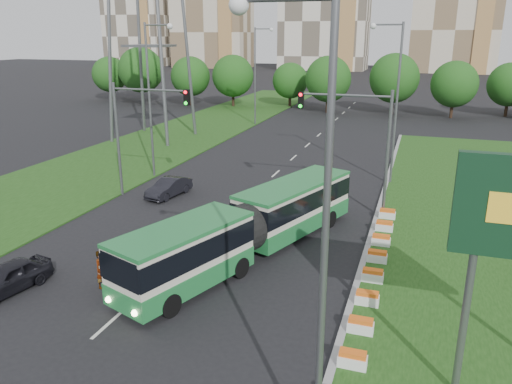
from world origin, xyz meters
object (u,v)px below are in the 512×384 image
(car_left_near, at_px, (8,278))
(shopping_trolley, at_px, (111,288))
(articulated_bus, at_px, (246,225))
(traffic_mast_left, at_px, (137,123))
(car_left_far, at_px, (169,187))
(traffic_mast_median, at_px, (362,133))
(pedestrian, at_px, (102,269))

(car_left_near, bearing_deg, shopping_trolley, 26.91)
(articulated_bus, bearing_deg, traffic_mast_left, 166.30)
(articulated_bus, distance_m, car_left_far, 11.59)
(traffic_mast_median, distance_m, car_left_far, 14.15)
(pedestrian, bearing_deg, car_left_near, 122.26)
(pedestrian, xyz_separation_m, shopping_trolley, (0.70, -0.40, -0.60))
(traffic_mast_left, relative_size, pedestrian, 4.47)
(traffic_mast_median, xyz_separation_m, pedestrian, (-9.79, -13.41, -4.45))
(traffic_mast_median, relative_size, car_left_near, 2.00)
(traffic_mast_left, relative_size, car_left_far, 2.02)
(car_left_near, bearing_deg, articulated_bus, 49.94)
(articulated_bus, height_order, pedestrian, articulated_bus)
(traffic_mast_left, distance_m, car_left_near, 14.92)
(traffic_mast_left, distance_m, articulated_bus, 13.07)
(traffic_mast_median, relative_size, car_left_far, 2.02)
(traffic_mast_median, distance_m, articulated_bus, 9.96)
(articulated_bus, xyz_separation_m, car_left_near, (-8.86, -7.13, -0.97))
(pedestrian, relative_size, shopping_trolley, 2.99)
(traffic_mast_left, xyz_separation_m, pedestrian, (5.36, -12.41, -4.45))
(traffic_mast_left, bearing_deg, pedestrian, -66.63)
(car_left_far, height_order, pedestrian, pedestrian)
(car_left_far, bearing_deg, articulated_bus, -31.84)
(traffic_mast_left, bearing_deg, car_left_near, -83.63)
(traffic_mast_left, xyz_separation_m, car_left_near, (1.57, -14.09, -4.67))
(articulated_bus, bearing_deg, car_left_near, -121.18)
(car_left_near, relative_size, pedestrian, 2.23)
(articulated_bus, relative_size, shopping_trolley, 27.34)
(car_left_far, distance_m, pedestrian, 13.61)
(articulated_bus, distance_m, car_left_near, 11.42)
(traffic_mast_median, xyz_separation_m, traffic_mast_left, (-15.16, -1.00, 0.00))
(articulated_bus, distance_m, shopping_trolley, 7.44)
(articulated_bus, relative_size, car_left_far, 4.13)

